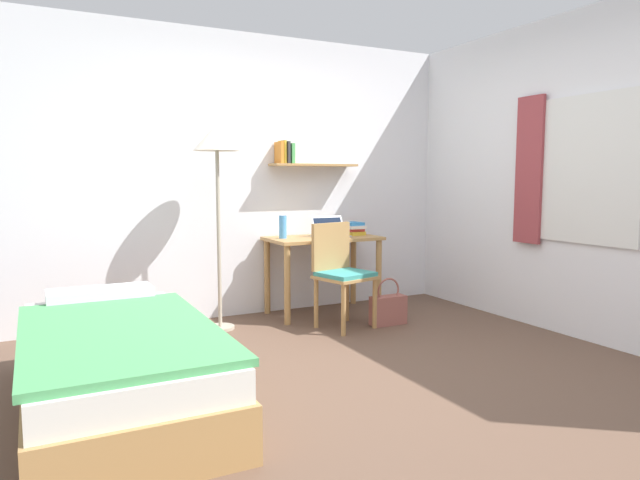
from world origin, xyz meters
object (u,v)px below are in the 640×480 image
bed (118,365)px  water_bottle (283,227)px  book_stack (354,228)px  standing_lamp (217,149)px  desk (323,251)px  handbag (388,309)px  desk_chair (341,270)px  laptop (330,231)px

bed → water_bottle: water_bottle is taller
book_stack → standing_lamp: bearing=-173.7°
desk → book_stack: size_ratio=4.02×
bed → handbag: 2.50m
desk → water_bottle: size_ratio=4.96×
desk → book_stack: (0.36, 0.05, 0.20)m
standing_lamp → desk: bearing=6.0°
desk_chair → book_stack: 0.77m
bed → desk_chair: 2.19m
standing_lamp → book_stack: (1.41, 0.16, -0.73)m
bed → standing_lamp: standing_lamp is taller
handbag → book_stack: bearing=86.3°
bed → desk: (2.05, 1.45, 0.36)m
handbag → desk: bearing=116.5°
standing_lamp → water_bottle: size_ratio=8.24×
water_bottle → handbag: bearing=-43.7°
book_stack → desk: bearing=-172.9°
desk → standing_lamp: bearing=-174.0°
standing_lamp → book_stack: bearing=6.3°
bed → standing_lamp: bearing=53.1°
laptop → desk_chair: bearing=-107.7°
laptop → water_bottle: 0.47m
handbag → desk_chair: bearing=162.2°
desk → standing_lamp: size_ratio=0.60×
handbag → water_bottle: bearing=136.3°
water_bottle → book_stack: water_bottle is taller
water_bottle → desk: bearing=-6.2°
book_stack → handbag: (-0.04, -0.68, -0.66)m
bed → desk: bearing=35.3°
standing_lamp → desk_chair: bearing=-22.5°
bed → standing_lamp: (1.00, 1.34, 1.28)m
desk_chair → laptop: bearing=72.3°
standing_lamp → bed: bearing=-126.9°
bed → book_stack: bearing=31.8°
desk_chair → handbag: desk_chair is taller
desk_chair → book_stack: size_ratio=3.46×
desk_chair → book_stack: (0.45, 0.55, 0.30)m
desk → standing_lamp: 1.40m
bed → book_stack: 2.89m
standing_lamp → water_bottle: (0.65, 0.15, -0.68)m
water_bottle → bed: bearing=-138.0°
desk_chair → laptop: (0.16, 0.51, 0.28)m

